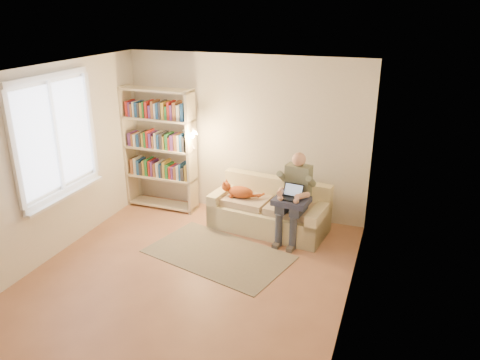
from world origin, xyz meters
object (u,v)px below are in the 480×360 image
at_px(laptop, 290,194).
at_px(sofa, 270,212).
at_px(bookshelf, 159,144).
at_px(person, 295,193).
at_px(cat, 242,192).

bearing_deg(laptop, sofa, 148.08).
bearing_deg(bookshelf, sofa, -3.98).
relative_size(sofa, person, 1.41).
distance_m(sofa, laptop, 0.68).
height_order(sofa, person, person).
bearing_deg(bookshelf, person, -7.76).
xyz_separation_m(laptop, bookshelf, (-2.35, 0.47, 0.39)).
distance_m(cat, bookshelf, 1.64).
bearing_deg(sofa, bookshelf, -177.67).
xyz_separation_m(sofa, cat, (-0.44, -0.06, 0.30)).
bearing_deg(cat, bookshelf, 178.76).
distance_m(person, bookshelf, 2.46).
distance_m(person, cat, 0.90).
distance_m(sofa, cat, 0.54).
distance_m(cat, laptop, 0.87).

